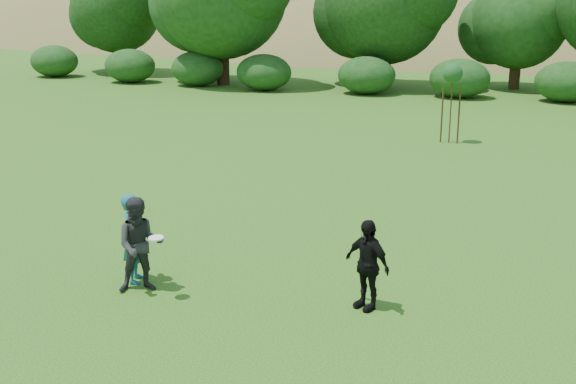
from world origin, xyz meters
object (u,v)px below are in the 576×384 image
player_grey (140,245)px  player_black (367,264)px  player_teal (134,238)px  sapling (453,76)px

player_grey → player_black: 4.12m
player_teal → player_grey: (0.35, -0.34, 0.03)m
player_teal → player_black: (4.41, 0.37, -0.05)m
player_grey → player_black: (4.06, 0.71, -0.08)m
player_teal → sapling: sapling is taller
player_black → player_grey: bearing=-142.6°
player_black → sapling: (-0.73, 14.75, 1.61)m
player_black → player_teal: bearing=-147.8°
player_teal → player_grey: size_ratio=0.97×
player_black → sapling: sapling is taller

